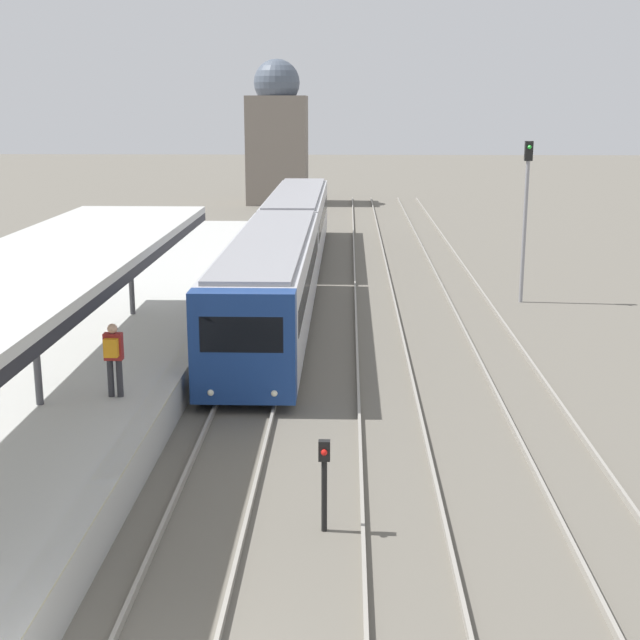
# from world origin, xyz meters

# --- Properties ---
(platform_canopy) EXTENTS (4.00, 21.24, 3.08)m
(platform_canopy) POSITION_xyz_m (-4.12, 9.38, 3.86)
(platform_canopy) COLOR beige
(platform_canopy) RESTS_ON station_platform
(person_on_platform) EXTENTS (0.40, 0.40, 1.66)m
(person_on_platform) POSITION_xyz_m (-2.65, 9.92, 1.90)
(person_on_platform) COLOR #2D2D33
(person_on_platform) RESTS_ON station_platform
(train_near) EXTENTS (2.54, 30.83, 3.09)m
(train_near) POSITION_xyz_m (0.00, 26.73, 1.71)
(train_near) COLOR navy
(train_near) RESTS_ON ground_plane
(signal_post_near) EXTENTS (0.20, 0.21, 1.67)m
(signal_post_near) POSITION_xyz_m (2.10, 5.51, 1.04)
(signal_post_near) COLOR black
(signal_post_near) RESTS_ON ground_plane
(signal_mast_far) EXTENTS (0.28, 0.29, 5.91)m
(signal_mast_far) POSITION_xyz_m (8.93, 24.01, 3.65)
(signal_mast_far) COLOR gray
(signal_mast_far) RESTS_ON ground_plane
(distant_domed_building) EXTENTS (4.31, 4.31, 10.29)m
(distant_domed_building) POSITION_xyz_m (-2.74, 57.39, 4.83)
(distant_domed_building) COLOR slate
(distant_domed_building) RESTS_ON ground_plane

